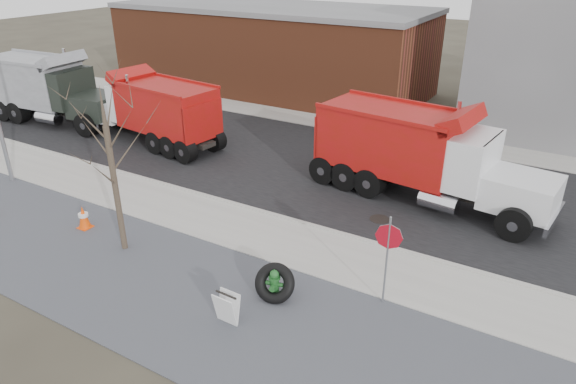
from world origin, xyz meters
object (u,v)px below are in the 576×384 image
Objects in this scene: stop_sign at (388,245)px; sandwich_board at (227,308)px; dump_truck_red_a at (419,151)px; fire_hydrant at (274,285)px; truck_tire at (275,283)px; dump_truck_red_b at (153,108)px; dump_truck_grey at (46,86)px.

stop_sign is 4.31m from sandwich_board.
sandwich_board is 9.66m from dump_truck_red_a.
fire_hydrant is 0.70× the size of truck_tire.
dump_truck_red_b is (-10.81, 8.94, 1.24)m from sandwich_board.
stop_sign is 15.20m from dump_truck_red_b.
dump_truck_red_b reaches higher than fire_hydrant.
stop_sign is 0.32× the size of dump_truck_red_b.
dump_truck_red_b is at bearing -170.91° from dump_truck_red_a.
dump_truck_grey is at bearing 158.93° from truck_tire.
dump_truck_red_a reaches higher than truck_tire.
dump_truck_red_a is at bearing 115.17° from stop_sign.
truck_tire is 1.55m from sandwich_board.
dump_truck_red_a is (1.29, 7.92, 1.44)m from fire_hydrant.
truck_tire is 0.49× the size of stop_sign.
fire_hydrant is at bearing -139.95° from stop_sign.
stop_sign is at bearing -71.96° from dump_truck_red_a.
stop_sign is 6.79m from dump_truck_red_a.
truck_tire is at bearing 153.43° from dump_truck_red_b.
fire_hydrant is 1.02× the size of sandwich_board.
truck_tire is 8.15m from dump_truck_red_a.
truck_tire is at bearing -54.02° from fire_hydrant.
dump_truck_grey is at bearing -170.73° from dump_truck_red_a.
sandwich_board is at bearing -121.37° from fire_hydrant.
dump_truck_red_b is (-12.57, -0.45, -0.14)m from dump_truck_red_a.
dump_truck_grey reaches higher than fire_hydrant.
dump_truck_red_a reaches higher than stop_sign.
dump_truck_grey reaches higher than sandwich_board.
stop_sign reaches higher than fire_hydrant.
dump_truck_grey is (-7.27, -0.32, 0.19)m from dump_truck_red_b.
dump_truck_red_b is at bearing 142.18° from sandwich_board.
dump_truck_grey is at bearing 145.31° from fire_hydrant.
dump_truck_red_b is 0.95× the size of dump_truck_grey.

